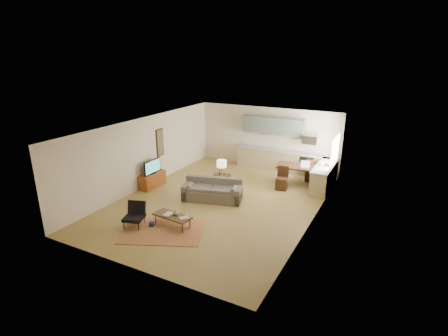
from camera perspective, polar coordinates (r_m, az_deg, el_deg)
The scene contains 25 objects.
room at distance 11.88m, azimuth -0.67°, elevation 0.51°, with size 9.00×9.00×9.00m.
kitchen_counter_back at distance 15.50m, azimuth 9.66°, elevation 1.14°, with size 4.26×0.64×0.92m, color tan, non-canonical shape.
kitchen_counter_right at distance 13.94m, azimuth 16.04°, elevation -1.34°, with size 0.64×2.26×0.92m, color tan, non-canonical shape.
kitchen_range at distance 15.22m, azimuth 13.58°, elevation 0.51°, with size 0.62×0.62×0.90m, color #A5A8AD.
kitchen_microwave at distance 14.94m, azimuth 13.92°, elevation 4.55°, with size 0.62×0.40×0.35m, color #A5A8AD.
upper_cabinets at distance 15.45m, azimuth 8.01°, elevation 6.88°, with size 2.80×0.34×0.70m, color slate.
window_right at distance 13.57m, azimuth 17.68°, elevation 2.80°, with size 0.02×1.40×1.05m, color white.
wall_art_left at distance 14.26m, azimuth -10.39°, elevation 4.12°, with size 0.06×0.42×1.10m, color olive, non-canonical shape.
triptych at distance 15.76m, azimuth 6.78°, elevation 6.42°, with size 1.70×0.04×0.50m, color beige, non-canonical shape.
rug at distance 10.58m, azimuth -9.99°, elevation -10.11°, with size 2.33×1.62×0.02m, color #983B1D.
sofa at distance 12.34m, azimuth -1.92°, elevation -3.62°, with size 2.15×0.94×0.75m, color #5F574B, non-canonical shape.
coffee_table at distance 10.75m, azimuth -8.42°, elevation -8.49°, with size 1.21×0.48×0.37m, color #4F321A, non-canonical shape.
book_a at distance 10.78m, azimuth -9.61°, elevation -7.33°, with size 0.24×0.32×0.03m, color #9A2A14.
book_b at distance 10.53m, azimuth -6.73°, elevation -7.86°, with size 0.34×0.36×0.02m, color navy.
vase at distance 10.60m, azimuth -7.92°, elevation -7.26°, with size 0.20×0.20×0.17m, color black.
armchair at distance 10.86m, azimuth -14.52°, elevation -7.52°, with size 0.65×0.65×0.74m, color black, non-canonical shape.
tv_credenza at distance 13.85m, azimuth -11.63°, elevation -1.92°, with size 0.46×1.19×0.55m, color brown, non-canonical shape.
tv at distance 13.65m, azimuth -11.63°, elevation 0.20°, with size 0.09×0.91×0.55m, color black, non-canonical shape.
console_table at distance 12.91m, azimuth -0.39°, elevation -2.65°, with size 0.62×0.41×0.72m, color #331D11, non-canonical shape.
table_lamp at distance 12.69m, azimuth -0.39°, elevation 0.09°, with size 0.35×0.35×0.58m, color beige, non-canonical shape.
dining_table at distance 14.03m, azimuth 11.80°, elevation -1.15°, with size 1.56×0.89×0.79m, color #331D11, non-canonical shape.
dining_chair_near at distance 13.44m, azimuth 9.45°, elevation -1.66°, with size 0.42×0.44×0.89m, color #331D11, non-canonical shape.
dining_chair_far at distance 14.60m, azimuth 13.99°, elevation -0.22°, with size 0.45×0.47×0.94m, color #331D11, non-canonical shape.
laptop at distance 13.69m, azimuth 13.07°, elevation 0.57°, with size 0.33×0.25×0.25m, color #A5A8AD, non-canonical shape.
soap_bottle at distance 13.66m, azimuth 15.71°, elevation 0.74°, with size 0.09×0.09×0.19m, color beige.
Camera 1 is at (5.37, -9.93, 5.04)m, focal length 28.00 mm.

